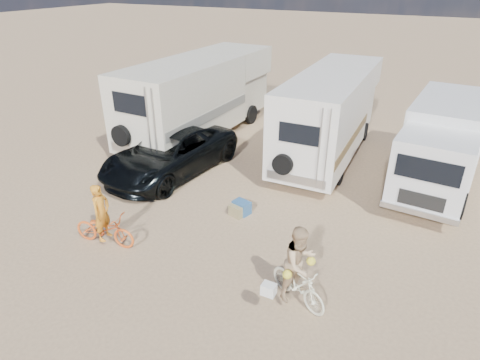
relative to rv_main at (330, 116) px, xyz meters
The scene contains 11 objects.
ground 7.47m from the rv_main, 92.98° to the right, with size 140.00×140.00×0.00m, color tan.
rv_main is the anchor object (origin of this frame).
rv_left 5.55m from the rv_main, behind, with size 2.64×8.25×3.30m, color #ECEACB, non-canonical shape.
box_truck 4.03m from the rv_main, 11.21° to the right, with size 2.18×6.23×2.74m, color silver, non-canonical shape.
dark_suv 6.10m from the rv_main, 137.87° to the right, with size 2.49×5.40×1.50m, color black.
bike_man 9.16m from the rv_main, 112.29° to the right, with size 0.60×1.73×0.91m, color #D2521B.
bike_woman 8.37m from the rv_main, 77.65° to the right, with size 0.43×1.54×0.92m, color #EAE9C6.
rider_man 9.13m from the rv_main, 112.29° to the right, with size 0.57×0.37×1.56m, color orange.
rider_woman 8.33m from the rv_main, 77.65° to the right, with size 0.83×0.65×1.71m, color tan.
cooler 5.67m from the rv_main, 100.05° to the right, with size 0.50×0.36×0.40m, color #2B5585.
crate 5.81m from the rv_main, 100.20° to the right, with size 0.43×0.43×0.34m, color olive.
Camera 1 is at (4.14, -7.37, 6.43)m, focal length 30.48 mm.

